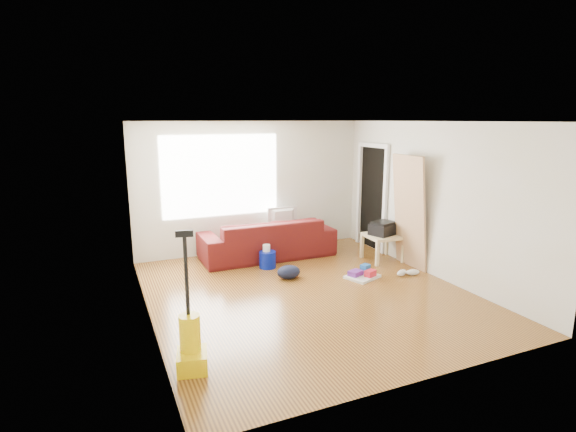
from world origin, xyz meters
name	(u,v)px	position (x,y,z in m)	size (l,w,h in m)	color
room	(308,208)	(0.07, 0.15, 1.25)	(4.51, 5.01, 2.51)	#4B2914
sofa	(267,256)	(0.10, 1.95, 0.00)	(2.47, 0.97, 0.72)	#440C12
tv_stand	(284,237)	(0.55, 2.22, 0.26)	(0.78, 0.51, 0.50)	black
tv	(284,216)	(0.55, 2.22, 0.68)	(0.61, 0.08, 0.35)	black
side_table	(383,239)	(1.95, 0.91, 0.41)	(0.62, 0.62, 0.48)	#DCCB80
printer	(383,228)	(1.95, 0.91, 0.60)	(0.55, 0.48, 0.24)	black
bucket	(268,267)	(-0.13, 1.34, 0.00)	(0.29, 0.29, 0.29)	#071795
toilet_paper	(267,256)	(-0.14, 1.37, 0.20)	(0.13, 0.13, 0.12)	white
cleaning_tray	(363,274)	(1.12, 0.26, 0.05)	(0.61, 0.55, 0.18)	silver
backpack	(289,278)	(0.00, 0.70, 0.00)	(0.39, 0.31, 0.21)	black
sneakers	(407,273)	(1.85, 0.05, 0.05)	(0.44, 0.23, 0.10)	silver
vacuum	(191,344)	(-2.00, -1.37, 0.27)	(0.37, 0.41, 1.46)	yellow
door_panel	(406,266)	(2.13, 0.43, 0.00)	(0.04, 0.78, 1.96)	tan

